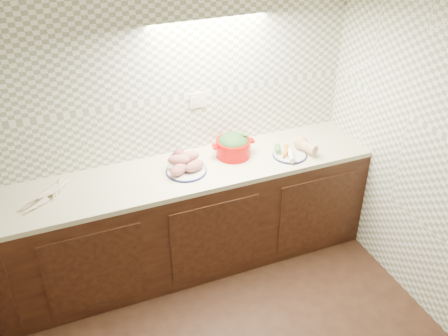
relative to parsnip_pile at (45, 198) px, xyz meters
name	(u,v)px	position (x,y,z in m)	size (l,w,h in m)	color
room	(216,219)	(0.68, -1.49, 0.70)	(3.60, 3.60, 2.60)	black
counter	(72,335)	(0.00, -0.81, -0.48)	(3.60, 3.60, 0.90)	black
parsnip_pile	(45,198)	(0.00, 0.00, 0.00)	(0.33, 0.32, 0.06)	beige
sweet_potato_plate	(185,165)	(1.01, 0.00, 0.03)	(0.31, 0.31, 0.14)	#121746
onion_bowl	(181,158)	(1.02, 0.13, 0.02)	(0.16, 0.16, 0.13)	black
dutch_oven	(233,145)	(1.43, 0.08, 0.07)	(0.34, 0.29, 0.19)	#C50100
veg_plate	(294,148)	(1.90, -0.07, 0.02)	(0.34, 0.32, 0.13)	#121746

